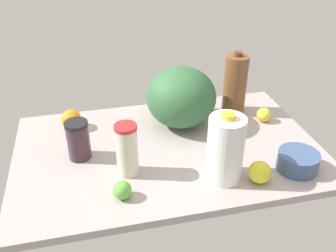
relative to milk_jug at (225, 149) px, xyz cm
name	(u,v)px	position (x,y,z in cm)	size (l,w,h in cm)	color
countertop	(168,150)	(-14.75, 22.63, -13.70)	(120.00, 76.00, 3.00)	#A69997
milk_jug	(225,149)	(0.00, 0.00, 0.00)	(12.66, 12.66, 25.97)	white
shaker_bottle	(78,140)	(-48.97, 24.05, -4.45)	(8.76, 8.76, 15.44)	#3D2835
watermelon	(181,97)	(-4.99, 39.64, 0.70)	(29.76, 29.76, 25.81)	#316439
tumbler_cup	(127,150)	(-32.38, 10.33, -2.19)	(7.98, 7.98, 19.96)	beige
chocolate_milk_jug	(235,85)	(21.40, 44.76, 1.50)	(10.33, 10.33, 28.98)	brown
mixing_bowl	(298,161)	(28.11, -1.59, -8.77)	(14.92, 14.92, 6.87)	#3E5681
lemon_beside_bowl	(260,172)	(11.44, -4.99, -8.21)	(7.99, 7.99, 7.99)	yellow
lime_by_jug	(122,190)	(-36.07, -2.45, -9.06)	(6.28, 6.28, 6.28)	#5FB33D
lemon_loose	(264,115)	(31.44, 33.29, -9.06)	(6.29, 6.29, 6.29)	yellow
orange_near_front	(71,119)	(-51.63, 46.55, -7.93)	(8.54, 8.54, 8.54)	orange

